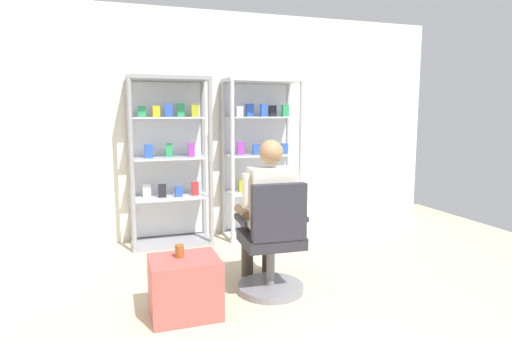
% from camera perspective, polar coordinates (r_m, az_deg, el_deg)
% --- Properties ---
extents(back_wall, '(6.00, 0.10, 2.70)m').
position_cam_1_polar(back_wall, '(5.34, -5.90, 5.93)').
color(back_wall, silver).
rests_on(back_wall, ground).
extents(display_cabinet_left, '(0.90, 0.45, 1.90)m').
position_cam_1_polar(display_cabinet_left, '(5.03, -11.34, 1.32)').
color(display_cabinet_left, gray).
rests_on(display_cabinet_left, ground).
extents(display_cabinet_right, '(0.90, 0.45, 1.90)m').
position_cam_1_polar(display_cabinet_right, '(5.29, 0.56, 1.82)').
color(display_cabinet_right, '#B7B7BC').
rests_on(display_cabinet_right, ground).
extents(office_chair, '(0.57, 0.56, 0.96)m').
position_cam_1_polar(office_chair, '(3.64, 2.22, -10.21)').
color(office_chair, slate).
rests_on(office_chair, ground).
extents(seated_shopkeeper, '(0.50, 0.58, 1.29)m').
position_cam_1_polar(seated_shopkeeper, '(3.70, 1.46, -4.77)').
color(seated_shopkeeper, '#3F382D').
rests_on(seated_shopkeeper, ground).
extents(storage_crate, '(0.51, 0.42, 0.44)m').
position_cam_1_polar(storage_crate, '(3.38, -9.36, -14.86)').
color(storage_crate, '#B24C47').
rests_on(storage_crate, ground).
extents(tea_glass, '(0.07, 0.07, 0.10)m').
position_cam_1_polar(tea_glass, '(3.32, -10.04, -10.40)').
color(tea_glass, brown).
rests_on(tea_glass, storage_crate).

